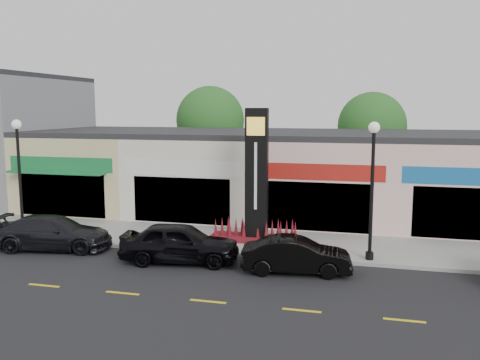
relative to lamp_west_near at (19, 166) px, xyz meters
The scene contains 15 objects.
ground 9.07m from the lamp_west_near, 17.35° to the right, with size 120.00×120.00×0.00m, color black.
sidewalk 8.89m from the lamp_west_near, 13.02° to the left, with size 52.00×4.30×0.15m, color gray.
curb 8.70m from the lamp_west_near, ahead, with size 52.00×0.20×0.15m, color gray.
shop_beige 9.04m from the lamp_west_near, 93.19° to the left, with size 7.00×10.85×4.80m.
shop_cream 11.13m from the lamp_west_near, 54.08° to the left, with size 7.00×10.01×4.80m.
shop_pink_w 16.25m from the lamp_west_near, 33.61° to the left, with size 7.00×10.01×4.80m.
shop_pink_e 22.40m from the lamp_west_near, 23.64° to the left, with size 7.00×10.01×4.80m.
tree_rear_west 17.55m from the lamp_west_near, 76.76° to the left, with size 5.20×5.20×7.83m.
tree_rear_mid 23.39m from the lamp_west_near, 46.74° to the left, with size 4.80×4.80×7.29m.
lamp_west_near is the anchor object (origin of this frame).
lamp_east_near 16.00m from the lamp_west_near, ahead, with size 0.44×0.44×5.47m.
pylon_sign 11.19m from the lamp_west_near, ahead, with size 4.20×1.30×6.00m.
car_dark_sedan 3.97m from the lamp_west_near, 27.29° to the right, with size 5.09×2.07×1.48m, color black.
car_black_sedan 9.20m from the lamp_west_near, 11.56° to the right, with size 4.74×1.91×1.61m, color black.
car_black_conv 13.76m from the lamp_west_near, ahead, with size 4.08×1.42×1.34m, color black.
Camera 1 is at (7.80, -17.80, 6.13)m, focal length 38.00 mm.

